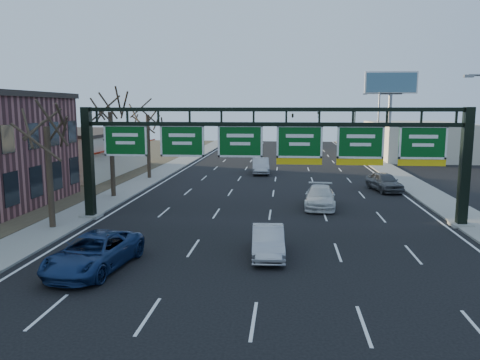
# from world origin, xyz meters

# --- Properties ---
(ground) EXTENTS (160.00, 160.00, 0.00)m
(ground) POSITION_xyz_m (0.00, 0.00, 0.00)
(ground) COLOR black
(ground) RESTS_ON ground
(sidewalk_left) EXTENTS (3.00, 120.00, 0.12)m
(sidewalk_left) POSITION_xyz_m (-12.80, 20.00, 0.06)
(sidewalk_left) COLOR gray
(sidewalk_left) RESTS_ON ground
(sidewalk_right) EXTENTS (3.00, 120.00, 0.12)m
(sidewalk_right) POSITION_xyz_m (12.80, 20.00, 0.06)
(sidewalk_right) COLOR gray
(sidewalk_right) RESTS_ON ground
(dirt_strip_left) EXTENTS (21.00, 120.00, 0.06)m
(dirt_strip_left) POSITION_xyz_m (-25.00, 20.00, 0.03)
(dirt_strip_left) COLOR #473D2B
(dirt_strip_left) RESTS_ON ground
(lane_markings) EXTENTS (21.60, 120.00, 0.01)m
(lane_markings) POSITION_xyz_m (0.00, 20.00, 0.01)
(lane_markings) COLOR white
(lane_markings) RESTS_ON ground
(sign_gantry) EXTENTS (24.60, 1.20, 7.20)m
(sign_gantry) POSITION_xyz_m (0.16, 8.00, 4.63)
(sign_gantry) COLOR black
(sign_gantry) RESTS_ON ground
(cream_strip) EXTENTS (10.90, 18.40, 4.70)m
(cream_strip) POSITION_xyz_m (-21.48, 29.00, 2.36)
(cream_strip) COLOR #BFB69E
(cream_strip) RESTS_ON ground
(building_right_distant) EXTENTS (12.00, 20.00, 5.00)m
(building_right_distant) POSITION_xyz_m (20.00, 50.00, 2.50)
(building_right_distant) COLOR #BFB69E
(building_right_distant) RESTS_ON ground
(tree_gantry) EXTENTS (3.60, 3.60, 8.48)m
(tree_gantry) POSITION_xyz_m (-12.80, 5.00, 7.11)
(tree_gantry) COLOR #2F241A
(tree_gantry) RESTS_ON sidewalk_left
(tree_mid) EXTENTS (3.60, 3.60, 9.24)m
(tree_mid) POSITION_xyz_m (-12.80, 15.00, 7.85)
(tree_mid) COLOR #2F241A
(tree_mid) RESTS_ON sidewalk_left
(tree_far) EXTENTS (3.60, 3.60, 8.86)m
(tree_far) POSITION_xyz_m (-12.80, 25.00, 7.48)
(tree_far) COLOR #2F241A
(tree_far) RESTS_ON sidewalk_left
(streetlight_far) EXTENTS (2.15, 0.22, 9.00)m
(streetlight_far) POSITION_xyz_m (12.47, 40.00, 5.08)
(streetlight_far) COLOR slate
(streetlight_far) RESTS_ON sidewalk_right
(billboard_right) EXTENTS (7.00, 0.50, 12.00)m
(billboard_right) POSITION_xyz_m (15.00, 44.98, 9.06)
(billboard_right) COLOR slate
(billboard_right) RESTS_ON ground
(traffic_signal_mast) EXTENTS (10.16, 0.54, 7.00)m
(traffic_signal_mast) POSITION_xyz_m (5.69, 55.00, 5.50)
(traffic_signal_mast) COLOR black
(traffic_signal_mast) RESTS_ON ground
(car_blue_suv) EXTENTS (3.31, 5.96, 1.58)m
(car_blue_suv) POSITION_xyz_m (-7.43, -1.61, 0.79)
(car_blue_suv) COLOR navy
(car_blue_suv) RESTS_ON ground
(car_silver_sedan) EXTENTS (1.77, 4.44, 1.44)m
(car_silver_sedan) POSITION_xyz_m (0.21, 1.11, 0.72)
(car_silver_sedan) COLOR #9F9FA3
(car_silver_sedan) RESTS_ON ground
(car_white_wagon) EXTENTS (2.51, 5.39, 1.52)m
(car_white_wagon) POSITION_xyz_m (3.52, 12.74, 0.76)
(car_white_wagon) COLOR silver
(car_white_wagon) RESTS_ON ground
(car_grey_far) EXTENTS (2.84, 5.04, 1.62)m
(car_grey_far) POSITION_xyz_m (9.56, 20.08, 0.81)
(car_grey_far) COLOR #47494C
(car_grey_far) RESTS_ON ground
(car_silver_distant) EXTENTS (2.16, 5.20, 1.67)m
(car_silver_distant) POSITION_xyz_m (-1.73, 29.99, 0.84)
(car_silver_distant) COLOR #A0A0A5
(car_silver_distant) RESTS_ON ground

